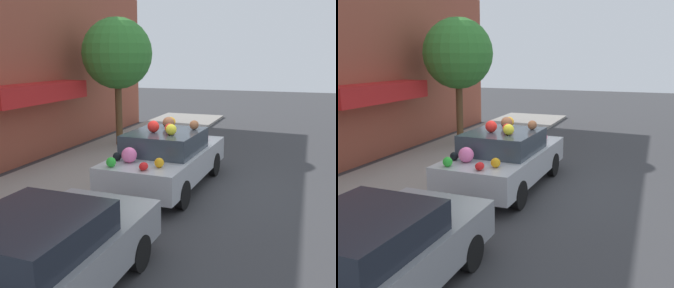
{
  "view_description": "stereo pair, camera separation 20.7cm",
  "coord_description": "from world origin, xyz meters",
  "views": [
    {
      "loc": [
        -8.98,
        -3.23,
        3.21
      ],
      "look_at": [
        0.0,
        -0.0,
        1.09
      ],
      "focal_mm": 42.0,
      "sensor_mm": 36.0,
      "label": 1
    },
    {
      "loc": [
        -8.9,
        -3.43,
        3.21
      ],
      "look_at": [
        0.0,
        -0.0,
        1.09
      ],
      "focal_mm": 42.0,
      "sensor_mm": 36.0,
      "label": 2
    }
  ],
  "objects": [
    {
      "name": "sidewalk_curb",
      "position": [
        0.0,
        2.7,
        0.06
      ],
      "size": [
        24.0,
        3.2,
        0.11
      ],
      "color": "gray",
      "rests_on": "ground"
    },
    {
      "name": "parked_car_plain",
      "position": [
        -5.2,
        -0.13,
        0.68
      ],
      "size": [
        3.97,
        1.84,
        1.31
      ],
      "rotation": [
        0.0,
        0.0,
        -0.01
      ],
      "color": "gray",
      "rests_on": "ground"
    },
    {
      "name": "fire_hydrant",
      "position": [
        1.86,
        1.48,
        0.46
      ],
      "size": [
        0.2,
        0.2,
        0.7
      ],
      "color": "#B2B2B7",
      "rests_on": "sidewalk_curb"
    },
    {
      "name": "ground_plane",
      "position": [
        0.0,
        0.0,
        0.0
      ],
      "size": [
        60.0,
        60.0,
        0.0
      ],
      "primitive_type": "plane",
      "color": "#38383A"
    },
    {
      "name": "street_tree",
      "position": [
        3.54,
        3.14,
        3.32
      ],
      "size": [
        2.45,
        2.45,
        4.45
      ],
      "color": "brown",
      "rests_on": "sidewalk_curb"
    },
    {
      "name": "art_car",
      "position": [
        -0.04,
        0.0,
        0.77
      ],
      "size": [
        4.32,
        1.97,
        1.74
      ],
      "rotation": [
        0.0,
        0.0,
        -0.03
      ],
      "color": "#B7BABF",
      "rests_on": "ground"
    },
    {
      "name": "building_facade",
      "position": [
        0.04,
        4.91,
        2.88
      ],
      "size": [
        18.0,
        1.2,
        5.85
      ],
      "color": "#9E4C38",
      "rests_on": "ground"
    }
  ]
}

